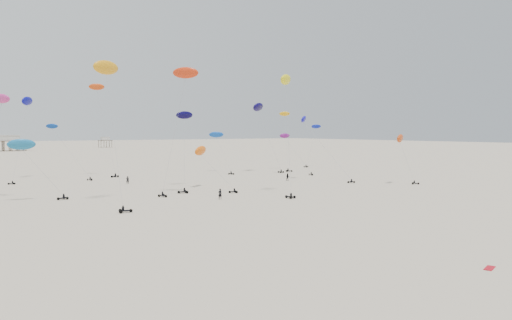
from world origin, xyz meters
TOP-DOWN VIEW (x-y plane):
  - ground_plane at (0.00, 200.00)m, footprint 900.00×900.00m
  - pavilion_main at (-10.00, 350.00)m, footprint 21.00×13.00m
  - pavilion_small at (60.00, 380.00)m, footprint 9.00×7.00m
  - rig_0 at (41.39, 87.53)m, footprint 5.21×6.02m
  - rig_2 at (-11.55, 147.22)m, footprint 5.44×11.01m
  - rig_3 at (36.72, 122.94)m, footprint 4.52×11.92m
  - rig_4 at (21.89, 140.87)m, footprint 5.06×14.99m
  - rig_6 at (-10.12, 99.05)m, footprint 9.62×6.08m
  - rig_7 at (60.05, 142.02)m, footprint 8.26×3.42m
  - rig_8 at (7.68, 88.55)m, footprint 8.50×11.42m
  - rig_9 at (29.98, 106.32)m, footprint 6.58×16.80m
  - rig_10 at (-5.21, 108.67)m, footprint 9.75×14.47m
  - rig_11 at (42.97, 135.01)m, footprint 8.40×11.49m
  - rig_13 at (-30.34, 150.61)m, footprint 9.39×17.94m
  - rig_14 at (-25.90, 95.44)m, footprint 6.10×17.37m
  - rig_15 at (32.81, 134.86)m, footprint 7.52×11.57m
  - rig_18 at (-37.10, 105.38)m, footprint 10.03×4.18m
  - rig_19 at (-21.86, 143.26)m, footprint 8.96×13.45m
  - rig_20 at (-1.50, 106.21)m, footprint 5.34×16.40m
  - spectator_0 at (-7.80, 88.28)m, footprint 0.93×0.72m
  - spectator_1 at (23.02, 108.05)m, footprint 1.24×1.13m
  - spectator_3 at (-12.94, 123.42)m, footprint 0.93×0.77m
  - grounded_kite_b at (-10.10, 34.31)m, footprint 1.93×1.26m

SIDE VIEW (x-z plane):
  - ground_plane at x=0.00m, z-range 0.00..0.00m
  - spectator_0 at x=-7.80m, z-range -1.15..1.15m
  - spectator_1 at x=23.02m, z-range -1.10..1.10m
  - spectator_3 at x=-12.94m, z-range -1.10..1.10m
  - grounded_kite_b at x=-10.10m, z-range -0.04..0.04m
  - pavilion_small at x=60.00m, z-range -0.51..7.49m
  - pavilion_main at x=-10.00m, z-range -0.68..9.12m
  - rig_20 at x=-1.50m, z-range -0.19..14.50m
  - rig_3 at x=36.72m, z-range 0.17..14.37m
  - rig_18 at x=-37.10m, z-range 2.30..14.08m
  - rig_19 at x=-21.86m, z-range -0.80..17.37m
  - rig_0 at x=41.39m, z-range 3.22..15.13m
  - rig_4 at x=21.89m, z-range 1.37..17.05m
  - rig_7 at x=60.05m, z-range 2.22..17.15m
  - rig_11 at x=42.97m, z-range 1.26..20.99m
  - rig_10 at x=-5.21m, z-range 1.08..21.51m
  - rig_9 at x=29.98m, z-range 2.08..22.18m
  - rig_2 at x=-11.55m, z-range 4.22..30.13m
  - rig_15 at x=32.81m, z-range 7.38..28.96m
  - rig_13 at x=-30.34m, z-range 6.39..30.92m
  - rig_8 at x=7.68m, z-range 6.45..30.92m
  - rig_14 at x=-25.90m, z-range 7.11..33.66m
  - rig_6 at x=-10.12m, z-range 7.79..33.19m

